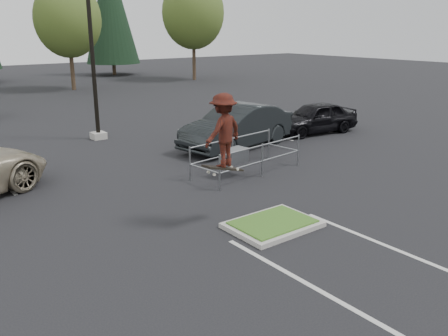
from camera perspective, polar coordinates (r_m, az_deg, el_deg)
ground at (r=12.08m, az=5.87°, el=-7.08°), size 120.00×120.00×0.00m
grass_median at (r=12.05m, az=5.88°, el=-6.74°), size 2.20×1.60×0.16m
stall_lines at (r=16.12m, az=-12.56°, el=-1.26°), size 22.62×17.60×0.01m
light_pole at (r=21.61m, az=-15.74°, el=15.26°), size 0.70×0.60×10.12m
decid_c at (r=40.23m, az=-18.29°, el=16.38°), size 5.12×5.12×8.38m
decid_d at (r=46.14m, az=-3.75°, el=17.88°), size 5.76×5.76×9.43m
conif_c at (r=52.25m, az=-13.54°, el=18.35°), size 5.50×5.50×12.50m
cart_corral at (r=15.93m, az=1.67°, el=1.60°), size 4.17×1.94×1.14m
skateboarder at (r=11.57m, az=-0.12°, el=4.48°), size 1.29×0.92×2.04m
car_r_charc at (r=19.71m, az=1.63°, el=5.02°), size 5.62×2.81×1.77m
car_r_black at (r=22.95m, az=10.89°, el=5.99°), size 4.48×2.29×1.46m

